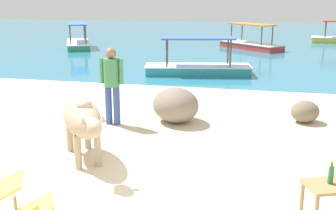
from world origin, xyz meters
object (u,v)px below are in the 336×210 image
(person_standing, at_px, (112,80))
(boat_red, at_px, (251,44))
(deck_chair_near, at_px, (18,202))
(boat_green, at_px, (78,42))
(cow, at_px, (82,118))
(bottle, at_px, (331,174))
(boat_teal, at_px, (198,66))
(low_bench_table, at_px, (336,189))

(person_standing, relative_size, boat_red, 0.47)
(deck_chair_near, relative_size, boat_green, 0.24)
(person_standing, distance_m, boat_green, 14.08)
(boat_red, height_order, boat_green, same)
(cow, distance_m, bottle, 3.81)
(cow, distance_m, boat_red, 15.97)
(cow, relative_size, bottle, 6.04)
(boat_red, height_order, boat_teal, same)
(deck_chair_near, relative_size, person_standing, 0.57)
(low_bench_table, bearing_deg, boat_teal, 87.53)
(bottle, relative_size, boat_red, 0.09)
(low_bench_table, xyz_separation_m, boat_teal, (-3.10, 9.13, -0.10))
(bottle, xyz_separation_m, deck_chair_near, (-3.48, -1.20, -0.16))
(low_bench_table, distance_m, bottle, 0.21)
(boat_green, height_order, boat_teal, same)
(boat_green, bearing_deg, boat_red, 73.11)
(cow, distance_m, boat_teal, 8.19)
(deck_chair_near, bearing_deg, cow, 64.85)
(boat_teal, bearing_deg, low_bench_table, 97.83)
(boat_teal, bearing_deg, cow, 74.47)
(person_standing, height_order, boat_teal, person_standing)
(person_standing, bearing_deg, deck_chair_near, 6.34)
(low_bench_table, relative_size, boat_red, 0.25)
(bottle, bearing_deg, cow, 164.98)
(bottle, xyz_separation_m, boat_red, (-1.40, 16.79, -0.29))
(bottle, bearing_deg, boat_red, 94.78)
(boat_green, distance_m, boat_teal, 9.68)
(boat_teal, bearing_deg, boat_green, -50.95)
(person_standing, height_order, boat_green, person_standing)
(cow, relative_size, deck_chair_near, 1.93)
(low_bench_table, height_order, deck_chair_near, deck_chair_near)
(boat_green, bearing_deg, bottle, 8.30)
(low_bench_table, distance_m, person_standing, 4.95)
(deck_chair_near, distance_m, boat_teal, 10.34)
(boat_red, bearing_deg, person_standing, -57.01)
(cow, distance_m, person_standing, 1.96)
(low_bench_table, bearing_deg, boat_red, 73.82)
(low_bench_table, xyz_separation_m, boat_green, (-10.52, 15.35, -0.10))
(person_standing, xyz_separation_m, boat_red, (2.47, 13.87, -0.70))
(cow, distance_m, boat_green, 15.89)
(boat_red, xyz_separation_m, boat_teal, (-1.62, -7.66, 0.00))
(deck_chair_near, relative_size, boat_teal, 0.24)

